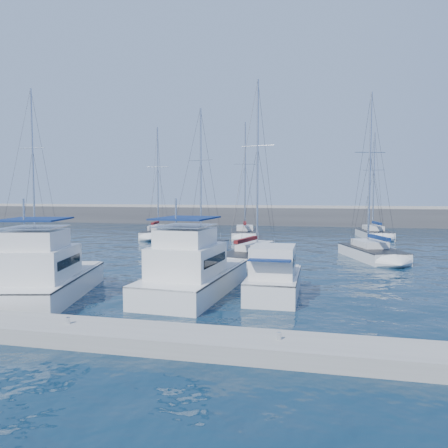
% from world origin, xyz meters
% --- Properties ---
extents(ground, '(220.00, 220.00, 0.00)m').
position_xyz_m(ground, '(0.00, 0.00, 0.00)').
color(ground, black).
rests_on(ground, ground).
extents(breakwater, '(160.00, 6.00, 4.45)m').
position_xyz_m(breakwater, '(0.00, 52.00, 1.05)').
color(breakwater, '#424244').
rests_on(breakwater, ground).
extents(dock, '(40.00, 2.20, 0.60)m').
position_xyz_m(dock, '(0.00, -11.00, 0.30)').
color(dock, gray).
rests_on(dock, ground).
extents(dock_cleat_centre, '(0.16, 0.16, 0.25)m').
position_xyz_m(dock_cleat_centre, '(0.00, -11.00, 0.72)').
color(dock_cleat_centre, silver).
rests_on(dock_cleat_centre, dock).
extents(dock_cleat_near_stbd, '(0.16, 0.16, 0.25)m').
position_xyz_m(dock_cleat_near_stbd, '(8.00, -11.00, 0.72)').
color(dock_cleat_near_stbd, silver).
rests_on(dock_cleat_near_stbd, dock).
extents(motor_yacht_port_inner, '(5.81, 9.52, 4.69)m').
position_xyz_m(motor_yacht_port_inner, '(-4.90, -5.58, 1.13)').
color(motor_yacht_port_inner, silver).
rests_on(motor_yacht_port_inner, ground).
extents(motor_yacht_stbd_inner, '(4.29, 9.79, 4.69)m').
position_xyz_m(motor_yacht_stbd_inner, '(2.39, -2.79, 1.13)').
color(motor_yacht_stbd_inner, silver).
rests_on(motor_yacht_stbd_inner, ground).
extents(motor_yacht_stbd_outer, '(2.71, 6.15, 3.20)m').
position_xyz_m(motor_yacht_stbd_outer, '(6.84, -2.34, 0.94)').
color(motor_yacht_stbd_outer, silver).
rests_on(motor_yacht_stbd_outer, ground).
extents(sailboat_mid_a, '(3.15, 7.21, 15.83)m').
position_xyz_m(sailboat_mid_a, '(-17.87, 10.63, 0.55)').
color(sailboat_mid_a, silver).
rests_on(sailboat_mid_a, ground).
extents(sailboat_mid_c, '(5.04, 7.71, 13.84)m').
position_xyz_m(sailboat_mid_c, '(-2.22, 13.62, 0.53)').
color(sailboat_mid_c, silver).
rests_on(sailboat_mid_c, ground).
extents(sailboat_mid_d, '(5.03, 9.36, 15.08)m').
position_xyz_m(sailboat_mid_d, '(3.85, 9.18, 0.52)').
color(sailboat_mid_d, silver).
rests_on(sailboat_mid_d, ground).
extents(sailboat_mid_e, '(5.37, 8.54, 14.47)m').
position_xyz_m(sailboat_mid_e, '(13.38, 13.09, 0.52)').
color(sailboat_mid_e, silver).
rests_on(sailboat_mid_e, ground).
extents(sailboat_back_a, '(4.33, 7.76, 14.19)m').
position_xyz_m(sailboat_back_a, '(-11.01, 25.76, 0.52)').
color(sailboat_back_a, silver).
rests_on(sailboat_back_a, ground).
extents(sailboat_back_b, '(4.50, 8.21, 14.74)m').
position_xyz_m(sailboat_back_b, '(-0.22, 27.86, 0.52)').
color(sailboat_back_b, silver).
rests_on(sailboat_back_b, ground).
extents(sailboat_back_c, '(4.14, 7.90, 13.52)m').
position_xyz_m(sailboat_back_c, '(15.48, 31.49, 0.51)').
color(sailboat_back_c, silver).
rests_on(sailboat_back_c, ground).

